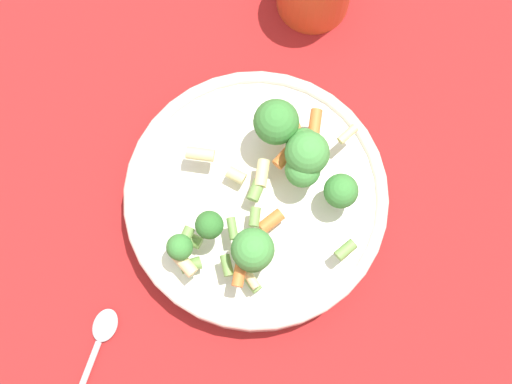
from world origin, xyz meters
TOP-DOWN VIEW (x-y plane):
  - ground_plane at (0.00, 0.00)m, footprint 3.00×3.00m
  - bowl at (0.00, 0.00)m, footprint 0.28×0.28m
  - pasta_salad at (-0.00, 0.02)m, footprint 0.19×0.19m
  - spoon at (0.17, -0.16)m, footprint 0.15×0.06m

SIDE VIEW (x-z plane):
  - ground_plane at x=0.00m, z-range 0.00..0.00m
  - spoon at x=0.17m, z-range 0.00..0.01m
  - bowl at x=0.00m, z-range 0.00..0.05m
  - pasta_salad at x=0.00m, z-range 0.05..0.13m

